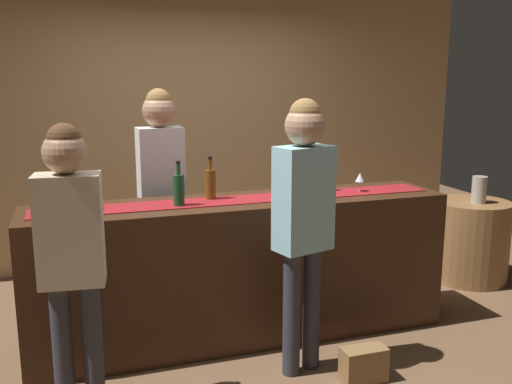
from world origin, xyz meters
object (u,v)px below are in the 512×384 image
Objects in this scene: bartender at (161,177)px; customer_browsing at (71,242)px; handbag at (364,365)px; wine_bottle_clear at (321,177)px; wine_bottle_green at (179,189)px; round_side_table at (470,241)px; wine_bottle_amber at (210,184)px; wine_glass_mid_counter at (92,194)px; customer_sipping at (303,207)px; wine_glass_near_customer at (360,178)px; vase_on_side_table at (479,190)px.

bartender is 1.39m from customer_browsing.
customer_browsing is 1.90m from handbag.
wine_bottle_clear and wine_bottle_green have the same top height.
handbag is (1.67, -0.22, -0.88)m from customer_browsing.
handbag is (-0.12, -0.94, -1.01)m from wine_bottle_clear.
round_side_table is (2.80, -0.13, -0.73)m from bartender.
bartender is at bearing 67.62° from customer_browsing.
wine_bottle_amber is 0.84m from wine_bottle_clear.
wine_glass_mid_counter is 2.02m from handbag.
wine_bottle_amber is 2.67m from round_side_table.
bartender is at bearing 91.40° from wine_bottle_green.
round_side_table is (2.13, 1.05, -0.71)m from customer_sipping.
wine_glass_mid_counter is 0.69m from customer_browsing.
wine_glass_near_customer reaches higher than handbag.
customer_sipping is at bearing -39.72° from wine_bottle_green.
wine_glass_mid_counter is at bearing 137.22° from customer_sipping.
customer_sipping is at bearing -140.25° from wine_glass_near_customer.
vase_on_side_table is (2.79, 0.44, -0.26)m from wine_bottle_green.
vase_on_side_table reaches higher than handbag.
customer_sipping is at bearing 141.11° from handbag.
bartender is 2.39× the size of round_side_table.
round_side_table is at bearing 8.22° from wine_bottle_amber.
handbag is at bearing -144.39° from round_side_table.
wine_glass_mid_counter is at bearing 84.26° from customer_browsing.
wine_glass_near_customer reaches higher than vase_on_side_table.
wine_bottle_green is (-1.09, -0.14, 0.00)m from wine_bottle_clear.
round_side_table is (1.43, 0.46, -0.75)m from wine_glass_near_customer.
wine_bottle_green is at bearing -169.81° from round_side_table.
wine_glass_near_customer is at bearing -1.22° from wine_glass_mid_counter.
wine_bottle_amber reaches higher than round_side_table.
wine_bottle_amber is 0.19× the size of customer_browsing.
round_side_table is (2.79, 0.50, -0.75)m from wine_bottle_green.
customer_browsing is at bearing -102.66° from wine_glass_mid_counter.
handbag is at bearing -0.58° from customer_browsing.
wine_bottle_green is 0.91m from customer_browsing.
wine_glass_mid_counter is 0.09× the size of customer_browsing.
handbag is at bearing 121.51° from bartender.
wine_bottle_clear is 2.10× the size of wine_glass_near_customer.
customer_browsing reaches higher than vase_on_side_table.
handbag is at bearing -145.68° from vase_on_side_table.
vase_on_side_table reaches higher than round_side_table.
customer_sipping reaches higher than vase_on_side_table.
wine_bottle_green is at bearing -8.14° from wine_glass_mid_counter.
bartender is 6.31× the size of handbag.
customer_sipping is 7.21× the size of vase_on_side_table.
wine_glass_mid_counter is 0.51× the size of handbag.
customer_browsing is at bearing -157.93° from wine_bottle_clear.
customer_sipping is at bearing -122.08° from wine_bottle_clear.
wine_bottle_amber is 1.56m from handbag.
wine_bottle_green is 1.26× the size of vase_on_side_table.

